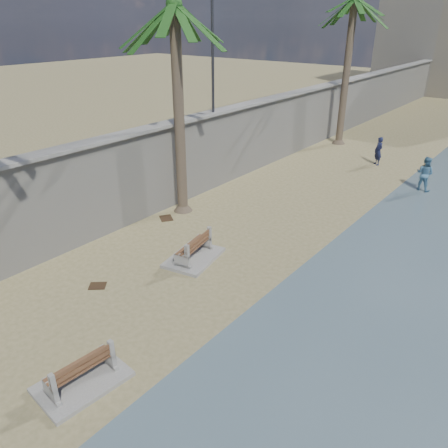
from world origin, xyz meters
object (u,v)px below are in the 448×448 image
Objects in this scene: bench_far at (194,249)px; palm_mid at (174,8)px; person_a at (379,149)px; palm_back at (355,2)px; person_b at (425,172)px; bench_near at (81,372)px.

palm_mid reaches higher than bench_far.
palm_mid reaches higher than person_a.
person_b is at bearing -38.46° from palm_back.
palm_back reaches higher than bench_near.
palm_back reaches higher than person_b.
bench_far is at bearing 107.39° from bench_near.
palm_mid reaches higher than bench_near.
palm_back is 5.21× the size of person_a.
palm_back is 5.11× the size of person_b.
bench_near is 6.05m from bench_far.
person_a is (0.95, 14.27, 0.52)m from bench_far.
person_b is at bearing 50.80° from palm_mid.
person_b is (3.19, -2.53, 0.02)m from person_a.
person_a is at bearing -38.42° from palm_back.
palm_back is 11.45m from person_b.
palm_back is 8.76m from person_a.
person_b is (7.29, 8.94, -6.91)m from palm_mid.
bench_far is at bearing 81.16° from person_b.
person_a is at bearing 70.33° from palm_mid.
person_b reaches higher than bench_near.
bench_near is 20.07m from person_a.
palm_mid is 14.39m from palm_back.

